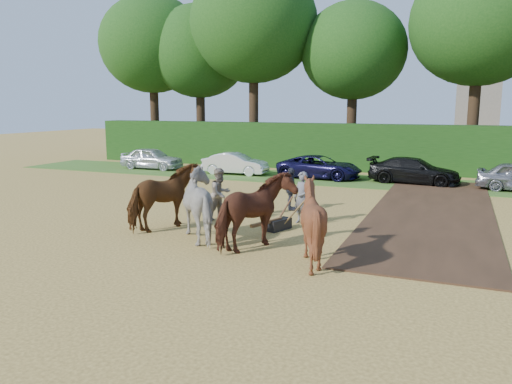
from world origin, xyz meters
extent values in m
plane|color=gold|center=(0.00, 0.00, 0.00)|extent=(120.00, 120.00, 0.00)
cube|color=#472D1C|center=(1.50, 7.00, 0.03)|extent=(4.50, 17.00, 0.05)
cube|color=#38601E|center=(0.00, 14.00, 0.01)|extent=(50.00, 5.00, 0.03)
cube|color=#14380F|center=(0.00, 18.50, 1.50)|extent=(46.00, 1.60, 3.00)
imported|color=gray|center=(-5.72, 2.66, 0.95)|extent=(1.00, 1.12, 1.91)
imported|color=#272A34|center=(-3.82, 5.18, 0.86)|extent=(0.77, 1.09, 1.72)
imported|color=#5D3317|center=(-6.74, 0.55, 1.12)|extent=(2.05, 2.90, 2.23)
imported|color=beige|center=(-4.89, 0.03, 1.12)|extent=(2.74, 2.55, 2.23)
imported|color=#5C2F1C|center=(-3.03, -0.48, 1.12)|extent=(2.05, 2.90, 2.23)
imported|color=#5A2916|center=(-1.18, -0.99, 1.12)|extent=(2.40, 2.53, 2.24)
cube|color=black|center=(-3.16, 1.95, 0.19)|extent=(0.68, 1.03, 0.37)
cube|color=brown|center=(-3.38, 1.35, 0.37)|extent=(0.62, 1.43, 0.11)
cylinder|color=brown|center=(-3.18, 2.58, 0.58)|extent=(0.29, 1.07, 0.78)
cylinder|color=brown|center=(-2.74, 2.41, 0.58)|extent=(0.57, 0.98, 0.78)
imported|color=gray|center=(-2.72, 3.14, 0.93)|extent=(0.79, 0.65, 1.87)
imported|color=silver|center=(-16.43, 14.12, 0.72)|extent=(4.21, 1.71, 1.43)
imported|color=silver|center=(-10.26, 13.89, 0.66)|extent=(4.06, 1.55, 1.32)
imported|color=#141239|center=(-5.06, 14.17, 0.67)|extent=(4.91, 2.46, 1.34)
imported|color=black|center=(0.14, 14.28, 0.70)|extent=(4.96, 2.37, 1.40)
cylinder|color=#382616|center=(-21.00, 21.50, 2.93)|extent=(0.70, 0.70, 5.85)
ellipsoid|color=#163F11|center=(-21.00, 21.50, 9.00)|extent=(8.40, 8.40, 7.73)
cylinder|color=#382616|center=(-17.00, 22.00, 2.70)|extent=(0.70, 0.70, 5.40)
ellipsoid|color=#163F11|center=(-17.00, 22.00, 8.32)|extent=(7.80, 7.80, 7.18)
cylinder|color=#382616|center=(-12.00, 21.00, 3.26)|extent=(0.70, 0.70, 6.53)
ellipsoid|color=#163F11|center=(-12.00, 21.00, 9.97)|extent=(9.20, 9.20, 8.46)
cylinder|color=#382616|center=(-5.00, 22.50, 2.59)|extent=(0.70, 0.70, 5.17)
ellipsoid|color=#163F11|center=(-5.00, 22.50, 7.95)|extent=(7.40, 7.40, 6.81)
cylinder|color=#382616|center=(3.00, 21.50, 3.04)|extent=(0.70, 0.70, 6.08)
ellipsoid|color=#163F11|center=(3.00, 21.50, 9.30)|extent=(8.60, 8.60, 7.91)
cube|color=slate|center=(4.00, 55.00, 4.50)|extent=(5.00, 5.00, 9.00)
camera|label=1|loc=(2.37, -13.58, 4.18)|focal=35.00mm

